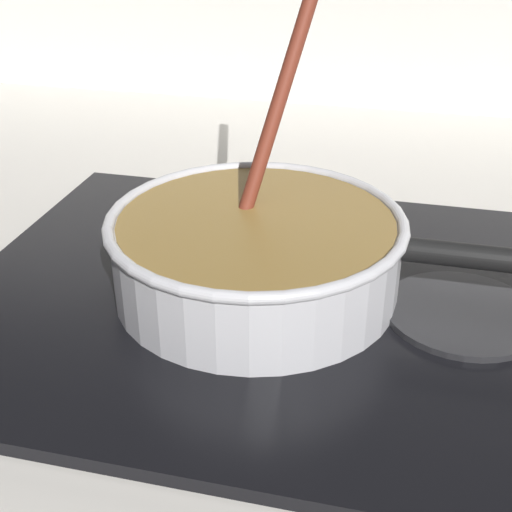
{
  "coord_description": "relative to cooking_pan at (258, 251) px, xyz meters",
  "views": [
    {
      "loc": [
        0.19,
        -0.43,
        0.36
      ],
      "look_at": [
        0.06,
        0.12,
        0.05
      ],
      "focal_mm": 48.55,
      "sensor_mm": 36.0,
      "label": 1
    }
  ],
  "objects": [
    {
      "name": "cooking_pan",
      "position": [
        0.0,
        0.0,
        0.0
      ],
      "size": [
        0.45,
        0.28,
        0.3
      ],
      "color": "silver",
      "rests_on": "hob_plate"
    },
    {
      "name": "burner_ring",
      "position": [
        -0.0,
        -0.0,
        -0.04
      ],
      "size": [
        0.18,
        0.18,
        0.01
      ],
      "primitive_type": "torus",
      "color": "#592D0C",
      "rests_on": "hob_plate"
    },
    {
      "name": "hob_plate",
      "position": [
        -0.0,
        -0.0,
        -0.05
      ],
      "size": [
        0.56,
        0.48,
        0.01
      ],
      "primitive_type": "cube",
      "color": "black",
      "rests_on": "ground"
    },
    {
      "name": "spare_burner",
      "position": [
        0.19,
        -0.0,
        -0.04
      ],
      "size": [
        0.14,
        0.14,
        0.01
      ],
      "primitive_type": "cylinder",
      "color": "#262628",
      "rests_on": "hob_plate"
    },
    {
      "name": "ground",
      "position": [
        -0.06,
        -0.12,
        -0.07
      ],
      "size": [
        2.4,
        1.6,
        0.04
      ],
      "primitive_type": "cube",
      "color": "beige"
    }
  ]
}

